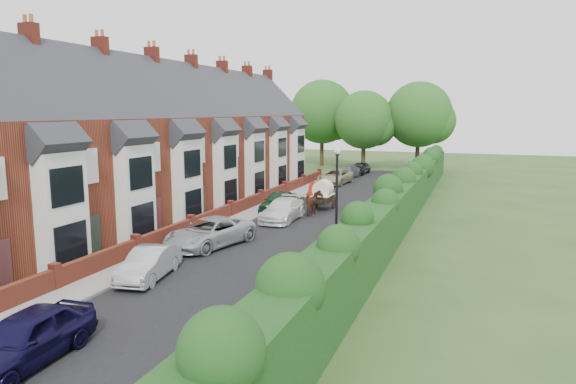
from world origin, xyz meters
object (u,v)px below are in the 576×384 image
object	(u,v)px
car_silver_b	(210,233)
horse	(314,203)
car_white	(283,210)
car_green	(279,202)
car_beige	(335,177)
car_grey	(347,172)
car_silver_a	(149,264)
car_black	(360,168)
car_red	(319,192)
lamppost	(337,187)
car_navy	(26,338)
horse_cart	(323,193)

from	to	relation	value
car_silver_b	horse	bearing A→B (deg)	88.33
car_white	car_green	xyz separation A→B (m)	(-1.25, 2.52, 0.04)
car_beige	horse	bearing A→B (deg)	-75.39
car_white	car_beige	world-z (taller)	car_beige
car_green	car_grey	world-z (taller)	car_green
car_silver_a	car_green	xyz separation A→B (m)	(-0.15, 15.17, 0.08)
car_beige	car_black	world-z (taller)	car_beige
car_silver_b	car_red	distance (m)	15.30
car_green	car_red	bearing A→B (deg)	77.37
lamppost	car_black	bearing A→B (deg)	100.42
lamppost	car_green	xyz separation A→B (m)	(-6.40, 8.68, -2.57)
car_silver_b	car_grey	distance (m)	29.01
car_green	car_red	world-z (taller)	car_green
car_beige	car_black	distance (m)	8.65
car_navy	car_silver_b	size ratio (longest dim) A/B	0.83
car_grey	horse_cart	world-z (taller)	horse_cart
car_green	car_grey	bearing A→B (deg)	89.37
horse	car_silver_a	bearing A→B (deg)	76.96
car_silver_b	horse	size ratio (longest dim) A/B	2.78
car_silver_b	horse	distance (m)	9.88
car_white	horse	world-z (taller)	horse
lamppost	car_grey	bearing A→B (deg)	102.89
car_red	car_black	world-z (taller)	car_black
car_red	car_black	distance (m)	17.85
car_white	car_red	world-z (taller)	car_white
car_grey	car_silver_b	bearing A→B (deg)	-81.15
car_navy	horse_cart	size ratio (longest dim) A/B	1.48
car_silver_a	horse_cart	bearing A→B (deg)	71.29
car_silver_a	car_silver_b	bearing A→B (deg)	81.14
car_grey	horse_cart	xyz separation A→B (m)	(2.61, -17.45, 0.56)
car_red	car_black	xyz separation A→B (m)	(-0.67, 17.83, 0.00)
car_black	horse	xyz separation A→B (m)	(2.11, -23.56, 0.12)
car_white	car_green	world-z (taller)	car_green
car_silver_b	car_grey	xyz separation A→B (m)	(0.00, 29.01, -0.08)
car_navy	car_green	world-z (taller)	car_navy
car_silver_a	car_beige	distance (m)	29.89
car_grey	horse_cart	size ratio (longest dim) A/B	1.53
car_silver_a	car_white	size ratio (longest dim) A/B	0.82
car_white	car_black	world-z (taller)	car_white
car_beige	horse_cart	size ratio (longest dim) A/B	1.72
car_navy	horse_cart	distance (m)	24.35
car_silver_b	car_grey	world-z (taller)	car_silver_b
car_navy	horse_cart	xyz separation A→B (m)	(1.26, 24.31, 0.47)
car_silver_b	car_black	xyz separation A→B (m)	(0.51, 33.08, -0.05)
car_white	horse_cart	xyz separation A→B (m)	(1.37, 4.36, 0.52)
car_silver_a	horse_cart	world-z (taller)	horse_cart
lamppost	car_silver_b	xyz separation A→B (m)	(-6.40, -1.05, -2.57)
car_silver_b	car_white	distance (m)	7.31
lamppost	car_black	distance (m)	32.68
car_white	horse_cart	world-z (taller)	horse_cart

